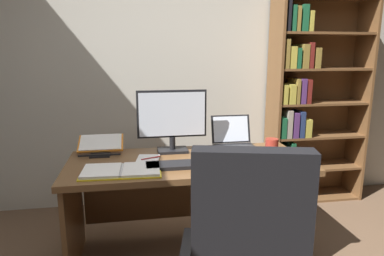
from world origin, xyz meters
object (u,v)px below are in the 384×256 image
bookshelf (307,102)px  pen (151,158)px  keyboard (179,165)px  computer_mouse (224,161)px  open_binder (121,171)px  notepad (148,159)px  laptop (234,142)px  reading_stand_with_book (101,145)px  desk (187,183)px  coffee_mug (272,146)px  monitor (172,121)px

bookshelf → pen: size_ratio=13.89×
keyboard → computer_mouse: (0.30, 0.00, 0.01)m
open_binder → notepad: open_binder is taller
laptop → computer_mouse: bearing=-116.2°
reading_stand_with_book → keyboard: bearing=-38.1°
laptop → open_binder: (-0.84, -0.41, -0.04)m
desk → reading_stand_with_book: bearing=161.1°
coffee_mug → keyboard: bearing=-164.9°
bookshelf → monitor: bearing=-157.3°
keyboard → coffee_mug: (0.71, 0.19, 0.04)m
desk → computer_mouse: 0.37m
bookshelf → pen: bearing=-153.8°
monitor → laptop: monitor is taller
desk → open_binder: size_ratio=3.29×
computer_mouse → bookshelf: bearing=41.1°
notepad → open_binder: bearing=-127.4°
desk → monitor: monitor is taller
notepad → laptop: bearing=15.8°
reading_stand_with_book → notepad: reading_stand_with_book is taller
laptop → coffee_mug: 0.29m
open_binder → notepad: (0.17, 0.22, -0.01)m
keyboard → open_binder: size_ratio=0.84×
desk → open_binder: (-0.44, -0.25, 0.21)m
desk → keyboard: keyboard is taller
notepad → coffee_mug: bearing=1.2°
desk → reading_stand_with_book: size_ratio=5.04×
open_binder → pen: bearing=52.1°
desk → keyboard: bearing=-112.1°
desk → open_binder: open_binder is taller
bookshelf → reading_stand_with_book: size_ratio=5.99×
desk → reading_stand_with_book: reading_stand_with_book is taller
keyboard → computer_mouse: size_ratio=4.04×
monitor → notepad: monitor is taller
computer_mouse → reading_stand_with_book: bearing=153.5°
laptop → coffee_mug: (0.24, -0.17, 0.00)m
monitor → pen: 0.33m
pen → coffee_mug: 0.89m
reading_stand_with_book → open_binder: size_ratio=0.65×
open_binder → pen: 0.30m
laptop → computer_mouse: size_ratio=3.00×
monitor → pen: bearing=-132.9°
computer_mouse → pen: computer_mouse is taller
computer_mouse → open_binder: bearing=-175.7°
keyboard → computer_mouse: 0.30m
monitor → keyboard: (0.00, -0.36, -0.22)m
reading_stand_with_book → monitor: bearing=-5.7°
bookshelf → coffee_mug: 1.01m
desk → coffee_mug: (0.63, -0.01, 0.25)m
keyboard → computer_mouse: computer_mouse is taller
reading_stand_with_book → computer_mouse: bearing=-26.5°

